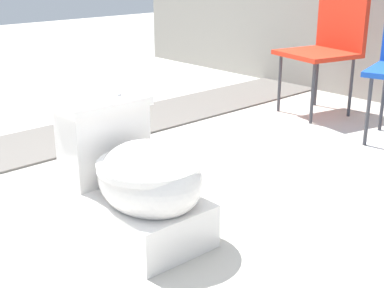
{
  "coord_description": "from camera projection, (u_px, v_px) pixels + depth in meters",
  "views": [
    {
      "loc": [
        1.61,
        -1.04,
        1.03
      ],
      "look_at": [
        0.07,
        0.38,
        0.3
      ],
      "focal_mm": 50.0,
      "sensor_mm": 36.0,
      "label": 1
    }
  ],
  "objects": [
    {
      "name": "ground_plane",
      "position": [
        109.0,
        232.0,
        2.12
      ],
      "size": [
        14.0,
        14.0,
        0.0
      ],
      "primitive_type": "plane",
      "color": "#B7B2A8"
    },
    {
      "name": "gravel_strip",
      "position": [
        69.0,
        137.0,
        3.24
      ],
      "size": [
        0.56,
        8.0,
        0.01
      ],
      "primitive_type": "cube",
      "color": "#605B56",
      "rests_on": "ground"
    },
    {
      "name": "toilet",
      "position": [
        135.0,
        181.0,
        2.05
      ],
      "size": [
        0.64,
        0.4,
        0.52
      ],
      "rotation": [
        0.0,
        0.0,
        -0.03
      ],
      "color": "white",
      "rests_on": "ground"
    },
    {
      "name": "folding_chair_left",
      "position": [
        329.0,
        39.0,
        3.62
      ],
      "size": [
        0.53,
        0.53,
        0.83
      ],
      "rotation": [
        0.0,
        0.0,
        -1.8
      ],
      "color": "red",
      "rests_on": "ground"
    }
  ]
}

